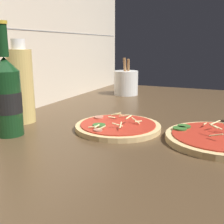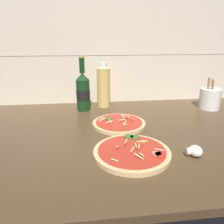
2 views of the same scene
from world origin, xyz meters
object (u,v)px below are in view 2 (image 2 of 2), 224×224
at_px(pizza_far, 119,123).
at_px(oil_bottle, 104,87).
at_px(beer_bottle, 83,91).
at_px(pizza_near, 132,152).
at_px(utensil_crock, 210,99).
at_px(mushroom_left, 195,151).

relative_size(pizza_far, oil_bottle, 0.96).
height_order(beer_bottle, oil_bottle, beer_bottle).
xyz_separation_m(pizza_near, utensil_crock, (0.52, 0.44, 0.05)).
distance_m(pizza_near, mushroom_left, 0.20).
height_order(mushroom_left, utensil_crock, utensil_crock).
xyz_separation_m(beer_bottle, utensil_crock, (0.68, -0.06, -0.05)).
bearing_deg(pizza_far, mushroom_left, -55.10).
bearing_deg(beer_bottle, oil_bottle, 25.70).
distance_m(pizza_far, utensil_crock, 0.56).
relative_size(pizza_near, oil_bottle, 1.05).
bearing_deg(beer_bottle, pizza_near, -72.20).
distance_m(pizza_near, oil_bottle, 0.56).
bearing_deg(beer_bottle, utensil_crock, -4.74).
bearing_deg(beer_bottle, pizza_far, -56.62).
bearing_deg(utensil_crock, oil_bottle, 168.95).
bearing_deg(utensil_crock, mushroom_left, -123.94).
height_order(beer_bottle, mushroom_left, beer_bottle).
distance_m(beer_bottle, mushroom_left, 0.65).
bearing_deg(mushroom_left, beer_bottle, 124.23).
height_order(pizza_far, utensil_crock, utensil_crock).
relative_size(pizza_far, mushroom_left, 4.31).
bearing_deg(pizza_near, pizza_far, 90.93).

